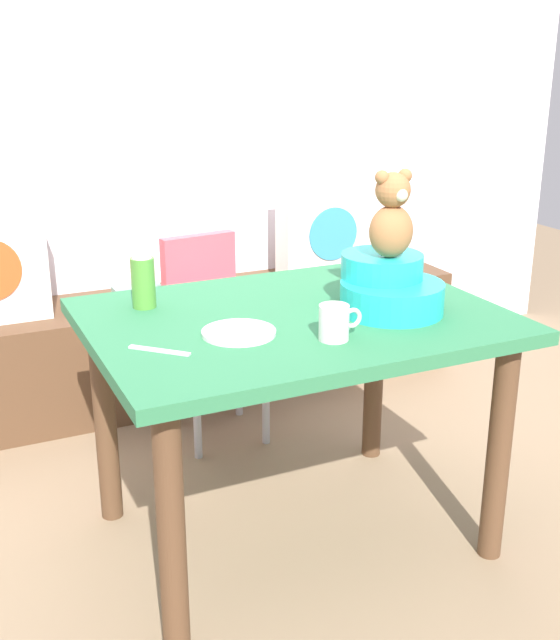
{
  "coord_description": "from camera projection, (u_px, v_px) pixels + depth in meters",
  "views": [
    {
      "loc": [
        -0.95,
        -1.94,
        1.47
      ],
      "look_at": [
        0.0,
        0.1,
        0.69
      ],
      "focal_mm": 44.31,
      "sensor_mm": 36.0,
      "label": 1
    }
  ],
  "objects": [
    {
      "name": "teddy_bear",
      "position": [
        392.0,
        217.0,
        2.22
      ],
      "size": [
        0.13,
        0.12,
        0.25
      ],
      "color": "#A1693D",
      "rests_on": "infant_seat_teal"
    },
    {
      "name": "back_wall",
      "position": [
        145.0,
        90.0,
        3.34
      ],
      "size": [
        4.4,
        0.1,
        2.6
      ],
      "primitive_type": "cube",
      "color": "silver",
      "rests_on": "ground_plane"
    },
    {
      "name": "dinner_plate_near",
      "position": [
        239.0,
        333.0,
        2.11
      ],
      "size": [
        0.2,
        0.2,
        0.01
      ],
      "primitive_type": "cylinder",
      "color": "white",
      "rests_on": "dining_table"
    },
    {
      "name": "window_bench",
      "position": [
        176.0,
        346.0,
        3.46
      ],
      "size": [
        2.6,
        0.44,
        0.46
      ],
      "primitive_type": "cube",
      "color": "brown",
      "rests_on": "ground_plane"
    },
    {
      "name": "pillow_floral_right",
      "position": [
        326.0,
        231.0,
        3.59
      ],
      "size": [
        0.44,
        0.15,
        0.44
      ],
      "color": "white",
      "rests_on": "window_bench"
    },
    {
      "name": "dining_table",
      "position": [
        294.0,
        350.0,
        2.31
      ],
      "size": [
        1.18,
        0.88,
        0.74
      ],
      "color": "#2D7247",
      "rests_on": "ground_plane"
    },
    {
      "name": "dinner_plate_far",
      "position": [
        378.0,
        276.0,
        2.63
      ],
      "size": [
        0.2,
        0.2,
        0.01
      ],
      "primitive_type": "cylinder",
      "color": "white",
      "rests_on": "dining_table"
    },
    {
      "name": "ground_plane",
      "position": [
        293.0,
        533.0,
        2.52
      ],
      "size": [
        8.0,
        8.0,
        0.0
      ],
      "primitive_type": "plane",
      "color": "#8C7256"
    },
    {
      "name": "book_stack",
      "position": [
        139.0,
        294.0,
        3.32
      ],
      "size": [
        0.2,
        0.14,
        0.06
      ],
      "primitive_type": "cube",
      "color": "gray",
      "rests_on": "window_bench"
    },
    {
      "name": "table_fork",
      "position": [
        159.0,
        351.0,
        1.99
      ],
      "size": [
        0.13,
        0.13,
        0.01
      ],
      "primitive_type": "cube",
      "rotation": [
        0.0,
        0.0,
        0.79
      ],
      "color": "silver",
      "rests_on": "dining_table"
    },
    {
      "name": "ketchup_bottle",
      "position": [
        143.0,
        279.0,
        2.31
      ],
      "size": [
        0.07,
        0.07,
        0.18
      ],
      "color": "#4C8C33",
      "rests_on": "dining_table"
    },
    {
      "name": "highchair",
      "position": [
        215.0,
        310.0,
        3.0
      ],
      "size": [
        0.35,
        0.48,
        0.79
      ],
      "color": "#D84C59",
      "rests_on": "ground_plane"
    },
    {
      "name": "coffee_mug",
      "position": [
        336.0,
        322.0,
        2.06
      ],
      "size": [
        0.12,
        0.08,
        0.09
      ],
      "color": "silver",
      "rests_on": "dining_table"
    },
    {
      "name": "infant_seat_teal",
      "position": [
        388.0,
        287.0,
        2.29
      ],
      "size": [
        0.3,
        0.33,
        0.16
      ],
      "color": "#1FB5B4",
      "rests_on": "dining_table"
    }
  ]
}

